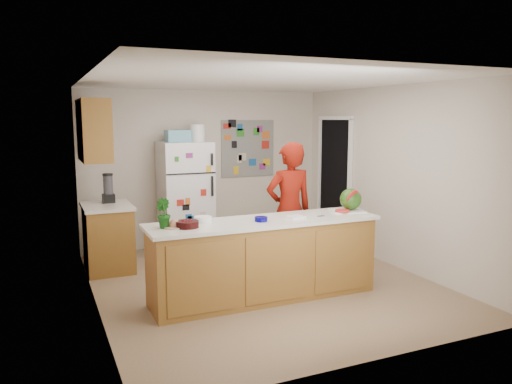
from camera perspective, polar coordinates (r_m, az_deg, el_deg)
name	(u,v)px	position (r m, az deg, el deg)	size (l,w,h in m)	color
floor	(262,283)	(6.40, 0.70, -10.39)	(4.00, 4.50, 0.02)	brown
wall_back	(205,168)	(8.21, -5.83, 2.76)	(4.00, 0.02, 2.50)	beige
wall_left	(91,195)	(5.60, -18.36, -0.28)	(0.02, 4.50, 2.50)	beige
wall_right	(394,177)	(7.18, 15.50, 1.68)	(0.02, 4.50, 2.50)	beige
ceiling	(262,80)	(6.08, 0.74, 12.72)	(4.00, 4.50, 0.02)	white
doorway	(335,181)	(8.36, 9.02, 1.21)	(0.03, 0.85, 2.04)	black
peninsula_base	(264,261)	(5.75, 0.96, -7.88)	(2.60, 0.62, 0.88)	brown
peninsula_top	(264,222)	(5.64, 0.97, -3.39)	(2.68, 0.70, 0.04)	silver
side_counter_base	(108,239)	(7.10, -16.53, -5.15)	(0.60, 0.80, 0.86)	brown
side_counter_top	(107,206)	(7.01, -16.69, -1.57)	(0.64, 0.84, 0.04)	silver
upper_cabinets	(93,130)	(6.85, -18.08, 6.72)	(0.35, 1.00, 0.80)	brown
refrigerator	(185,197)	(7.77, -8.08, -0.57)	(0.75, 0.70, 1.70)	silver
fridge_top_bin	(178,136)	(7.66, -8.95, 6.35)	(0.35, 0.28, 0.18)	#5999B2
photo_collage	(248,148)	(8.43, -0.94, 5.00)	(0.95, 0.01, 0.95)	slate
person	(289,210)	(6.44, 3.82, -2.10)	(0.64, 0.42, 1.76)	#690F06
blender_appliance	(108,189)	(7.16, -16.54, 0.33)	(0.13, 0.13, 0.38)	black
cutting_board	(347,211)	(6.24, 10.38, -2.13)	(0.41, 0.31, 0.01)	silver
watermelon	(351,199)	(6.27, 10.77, -0.81)	(0.27, 0.27, 0.27)	#18550F
watermelon_slice	(342,211)	(6.14, 9.85, -2.13)	(0.17, 0.17, 0.02)	red
cherry_bowl	(187,224)	(5.29, -7.86, -3.67)	(0.24, 0.24, 0.07)	black
white_bowl	(203,219)	(5.55, -6.09, -3.11)	(0.20, 0.20, 0.06)	silver
cobalt_bowl	(261,219)	(5.55, 0.58, -3.12)	(0.14, 0.14, 0.05)	#03005C
plate	(174,227)	(5.31, -9.30, -3.95)	(0.23, 0.23, 0.02)	beige
paper_towel	(295,217)	(5.76, 4.53, -2.87)	(0.19, 0.17, 0.02)	white
keys	(321,216)	(5.87, 7.44, -2.74)	(0.08, 0.04, 0.01)	gray
potted_plant	(163,213)	(5.29, -10.59, -2.40)	(0.17, 0.14, 0.31)	#1C4514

